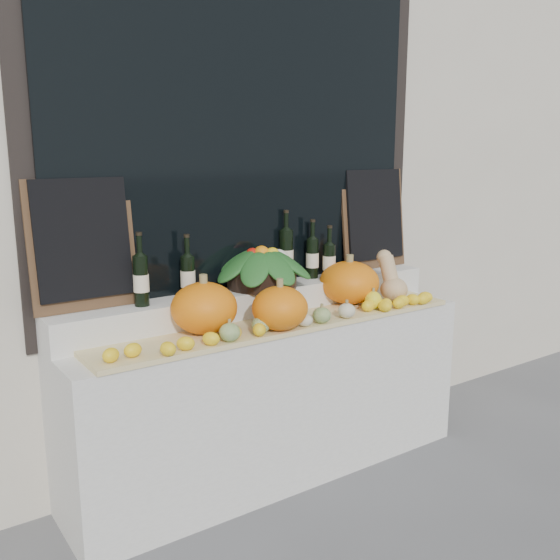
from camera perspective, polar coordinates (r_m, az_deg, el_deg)
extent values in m
cube|color=beige|center=(3.87, -7.12, 18.72)|extent=(7.00, 0.90, 4.50)
cube|color=black|center=(3.46, -3.40, 13.77)|extent=(2.40, 0.04, 2.10)
cube|color=black|center=(3.43, -3.13, 13.79)|extent=(2.20, 0.02, 2.00)
cube|color=silver|center=(3.50, -0.71, -10.74)|extent=(2.30, 0.55, 0.88)
cube|color=silver|center=(3.45, -2.12, -1.95)|extent=(2.30, 0.25, 0.16)
cube|color=tan|center=(3.25, 0.50, -4.08)|extent=(2.10, 0.32, 0.02)
ellipsoid|color=orange|center=(3.05, -6.95, -2.55)|extent=(0.37, 0.37, 0.25)
ellipsoid|color=orange|center=(3.63, 6.35, -0.22)|extent=(0.45, 0.45, 0.25)
ellipsoid|color=orange|center=(3.09, -0.01, -2.58)|extent=(0.36, 0.36, 0.22)
ellipsoid|color=tan|center=(3.71, 10.38, -0.87)|extent=(0.16, 0.16, 0.14)
cylinder|color=tan|center=(3.72, 9.90, 0.92)|extent=(0.09, 0.14, 0.18)
sphere|color=tan|center=(3.74, 9.51, 2.07)|extent=(0.09, 0.09, 0.09)
ellipsoid|color=#2E651E|center=(3.23, 3.84, -3.23)|extent=(0.10, 0.10, 0.08)
cylinder|color=olive|center=(3.21, 3.85, -2.32)|extent=(0.02, 0.02, 0.02)
ellipsoid|color=#2E651E|center=(3.05, -1.77, -4.15)|extent=(0.09, 0.09, 0.08)
cylinder|color=olive|center=(3.03, -1.77, -3.21)|extent=(0.02, 0.02, 0.02)
ellipsoid|color=beige|center=(3.17, 2.29, -3.69)|extent=(0.08, 0.08, 0.06)
cylinder|color=olive|center=(3.15, 2.30, -2.94)|extent=(0.02, 0.02, 0.02)
ellipsoid|color=yellow|center=(3.11, 0.51, -3.16)|extent=(0.13, 0.13, 0.15)
cylinder|color=olive|center=(3.09, 0.52, -1.64)|extent=(0.02, 0.02, 0.02)
ellipsoid|color=beige|center=(3.33, 6.11, -2.81)|extent=(0.09, 0.09, 0.08)
cylinder|color=olive|center=(3.32, 6.13, -1.95)|extent=(0.02, 0.02, 0.02)
ellipsoid|color=yellow|center=(3.53, 8.51, -1.83)|extent=(0.10, 0.10, 0.10)
cylinder|color=olive|center=(3.52, 8.54, -0.85)|extent=(0.02, 0.02, 0.02)
ellipsoid|color=#2E651E|center=(2.93, -4.62, -4.79)|extent=(0.10, 0.10, 0.09)
cylinder|color=olive|center=(2.91, -4.64, -3.75)|extent=(0.02, 0.02, 0.02)
cylinder|color=black|center=(3.42, -1.68, 0.25)|extent=(0.38, 0.38, 0.11)
cylinder|color=black|center=(3.08, -12.59, -0.08)|extent=(0.07, 0.07, 0.25)
cylinder|color=black|center=(3.05, -12.73, 3.10)|extent=(0.03, 0.03, 0.10)
cylinder|color=beige|center=(3.08, -12.58, -0.26)|extent=(0.08, 0.08, 0.08)
cylinder|color=black|center=(3.04, -12.78, 4.14)|extent=(0.03, 0.03, 0.02)
cylinder|color=black|center=(3.23, -8.42, 0.30)|extent=(0.07, 0.07, 0.21)
cylinder|color=black|center=(3.20, -8.51, 3.03)|extent=(0.03, 0.03, 0.10)
cylinder|color=beige|center=(3.23, -8.42, 0.13)|extent=(0.08, 0.08, 0.08)
cylinder|color=black|center=(3.19, -8.54, 4.02)|extent=(0.03, 0.03, 0.02)
cylinder|color=black|center=(3.58, 0.56, 2.27)|extent=(0.08, 0.08, 0.29)
cylinder|color=black|center=(3.55, 0.57, 5.39)|extent=(0.03, 0.03, 0.10)
cylinder|color=beige|center=(3.58, 0.56, 2.11)|extent=(0.08, 0.08, 0.08)
cylinder|color=black|center=(3.55, 0.57, 6.29)|extent=(0.03, 0.03, 0.02)
cylinder|color=black|center=(3.66, 2.97, 1.99)|extent=(0.07, 0.07, 0.23)
cylinder|color=black|center=(3.63, 3.00, 4.57)|extent=(0.03, 0.03, 0.10)
cylinder|color=beige|center=(3.66, 2.97, 1.83)|extent=(0.08, 0.08, 0.08)
cylinder|color=black|center=(3.63, 3.01, 5.44)|extent=(0.03, 0.03, 0.02)
cylinder|color=black|center=(3.68, 4.51, 1.73)|extent=(0.07, 0.07, 0.20)
cylinder|color=black|center=(3.65, 4.55, 4.01)|extent=(0.03, 0.03, 0.10)
cylinder|color=beige|center=(3.68, 4.51, 1.57)|extent=(0.08, 0.08, 0.08)
cylinder|color=black|center=(3.65, 4.56, 4.88)|extent=(0.03, 0.03, 0.02)
cube|color=#4C331E|center=(3.06, -17.61, 3.09)|extent=(0.50, 0.09, 0.62)
cube|color=black|center=(3.04, -17.57, 3.61)|extent=(0.44, 0.08, 0.56)
cube|color=#4C331E|center=(4.00, 8.52, 5.52)|extent=(0.50, 0.09, 0.62)
cube|color=black|center=(3.98, 8.68, 5.93)|extent=(0.44, 0.08, 0.56)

